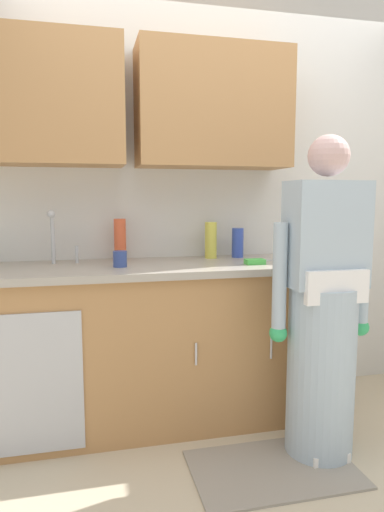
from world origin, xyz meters
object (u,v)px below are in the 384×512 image
object	(u,v)px
sink	(60,270)
bottle_water_tall	(238,243)
cup_by_sink	(120,259)
person_at_sink	(323,323)
bottle_water_short	(120,240)
bottle_dish_liquid	(211,240)
knife_on_counter	(283,260)
sponge	(255,262)

from	to	relation	value
sink	bottle_water_tall	distance (m)	1.11
bottle_water_tall	cup_by_sink	bearing A→B (deg)	-162.59
cup_by_sink	sink	bearing A→B (deg)	167.73
person_at_sink	bottle_water_short	bearing A→B (deg)	141.84
bottle_dish_liquid	bottle_water_tall	xyz separation A→B (m)	(0.18, -0.00, -0.02)
sink	bottle_water_short	world-z (taller)	sink
cup_by_sink	bottle_water_tall	bearing A→B (deg)	17.41
bottle_dish_liquid	cup_by_sink	bearing A→B (deg)	-157.50
person_at_sink	cup_by_sink	xyz separation A→B (m)	(-0.97, 0.49, 0.29)
person_at_sink	knife_on_counter	world-z (taller)	person_at_sink
bottle_water_short	sponge	world-z (taller)	bottle_water_short
bottle_water_tall	sponge	size ratio (longest dim) A/B	1.70
bottle_water_tall	knife_on_counter	distance (m)	0.32
knife_on_counter	sponge	size ratio (longest dim) A/B	2.18
sponge	bottle_water_short	bearing A→B (deg)	155.84
sponge	sink	bearing A→B (deg)	172.31
cup_by_sink	sponge	world-z (taller)	cup_by_sink
bottle_water_tall	knife_on_counter	size ratio (longest dim) A/B	0.78
bottle_water_tall	knife_on_counter	bearing A→B (deg)	-43.70
bottle_dish_liquid	sponge	bearing A→B (deg)	-61.43
person_at_sink	bottle_dish_liquid	size ratio (longest dim) A/B	7.13
bottle_dish_liquid	sponge	size ratio (longest dim) A/B	2.07
bottle_water_tall	sponge	world-z (taller)	bottle_water_tall
bottle_water_tall	sink	bearing A→B (deg)	-171.20
bottle_water_short	knife_on_counter	distance (m)	1.00
bottle_dish_liquid	knife_on_counter	distance (m)	0.46
person_at_sink	knife_on_counter	size ratio (longest dim) A/B	6.75
sink	bottle_water_short	bearing A→B (deg)	28.03
sponge	cup_by_sink	bearing A→B (deg)	174.30
sponge	knife_on_counter	bearing A→B (deg)	25.62
knife_on_counter	sink	bearing A→B (deg)	-172.85
bottle_water_tall	cup_by_sink	size ratio (longest dim) A/B	2.12
cup_by_sink	sponge	xyz separation A→B (m)	(0.76, -0.08, -0.03)
sink	bottle_dish_liquid	xyz separation A→B (m)	(0.91, 0.17, 0.13)
sink	bottle_dish_liquid	world-z (taller)	sink
bottle_dish_liquid	knife_on_counter	bearing A→B (deg)	-28.20
sink	bottle_water_short	xyz separation A→B (m)	(0.35, 0.18, 0.14)
sink	person_at_sink	bearing A→B (deg)	-23.38
person_at_sink	bottle_dish_liquid	world-z (taller)	person_at_sink
bottle_dish_liquid	sponge	world-z (taller)	bottle_dish_liquid
sink	bottle_dish_liquid	size ratio (longest dim) A/B	2.20
sink	person_at_sink	distance (m)	1.43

